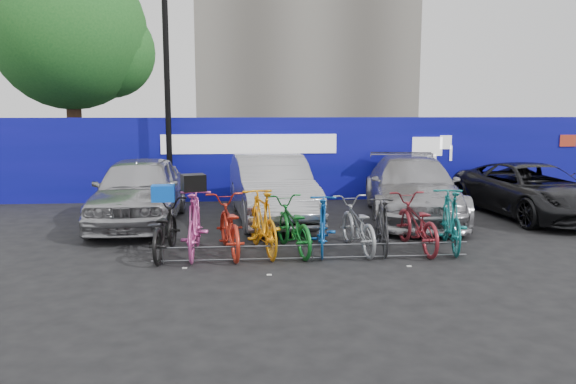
{
  "coord_description": "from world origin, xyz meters",
  "views": [
    {
      "loc": [
        -1.21,
        -10.15,
        2.67
      ],
      "look_at": [
        -0.22,
        2.0,
        0.84
      ],
      "focal_mm": 35.0,
      "sensor_mm": 36.0,
      "label": 1
    }
  ],
  "objects": [
    {
      "name": "car_2",
      "position": [
        2.91,
        3.1,
        0.74
      ],
      "size": [
        2.88,
        5.37,
        1.48
      ],
      "primitive_type": "imported",
      "rotation": [
        0.0,
        0.0,
        -0.16
      ],
      "color": "#A7A6AB",
      "rests_on": "ground"
    },
    {
      "name": "bike_4",
      "position": [
        -0.3,
        0.03,
        0.51
      ],
      "size": [
        1.09,
        2.03,
        1.01
      ],
      "primitive_type": "imported",
      "rotation": [
        0.0,
        0.0,
        3.37
      ],
      "color": "#116922",
      "rests_on": "ground"
    },
    {
      "name": "cargo_crate",
      "position": [
        -2.63,
        -0.05,
        1.16
      ],
      "size": [
        0.42,
        0.33,
        0.29
      ],
      "primitive_type": "cube",
      "rotation": [
        0.0,
        0.0,
        0.06
      ],
      "color": "blue",
      "rests_on": "bike_0"
    },
    {
      "name": "bike_1",
      "position": [
        -2.09,
        -0.06,
        0.6
      ],
      "size": [
        0.58,
        1.99,
        1.19
      ],
      "primitive_type": "imported",
      "rotation": [
        0.0,
        0.0,
        3.13
      ],
      "color": "#C94696",
      "rests_on": "ground"
    },
    {
      "name": "bike_rack",
      "position": [
        -0.0,
        -0.6,
        0.16
      ],
      "size": [
        5.6,
        0.03,
        0.3
      ],
      "color": "#595B60",
      "rests_on": "ground"
    },
    {
      "name": "cargo_topcase",
      "position": [
        -2.09,
        -0.06,
        1.34
      ],
      "size": [
        0.49,
        0.46,
        0.3
      ],
      "primitive_type": "cube",
      "rotation": [
        0.0,
        0.0,
        0.28
      ],
      "color": "black",
      "rests_on": "bike_1"
    },
    {
      "name": "bike_3",
      "position": [
        -0.85,
        -0.02,
        0.6
      ],
      "size": [
        0.96,
        2.06,
        1.19
      ],
      "primitive_type": "imported",
      "rotation": [
        0.0,
        0.0,
        3.35
      ],
      "color": "orange",
      "rests_on": "ground"
    },
    {
      "name": "ground",
      "position": [
        0.0,
        0.0,
        0.0
      ],
      "size": [
        100.0,
        100.0,
        0.0
      ],
      "primitive_type": "plane",
      "color": "black",
      "rests_on": "ground"
    },
    {
      "name": "car_0",
      "position": [
        -3.59,
        2.89,
        0.79
      ],
      "size": [
        1.93,
        4.65,
        1.57
      ],
      "primitive_type": "imported",
      "rotation": [
        0.0,
        0.0,
        0.02
      ],
      "color": "#ABABAF",
      "rests_on": "ground"
    },
    {
      "name": "lamppost",
      "position": [
        -3.2,
        5.4,
        3.27
      ],
      "size": [
        0.25,
        0.5,
        6.11
      ],
      "color": "black",
      "rests_on": "ground"
    },
    {
      "name": "car_1",
      "position": [
        -0.53,
        3.07,
        0.77
      ],
      "size": [
        2.09,
        4.83,
        1.54
      ],
      "primitive_type": "imported",
      "rotation": [
        0.0,
        0.0,
        0.1
      ],
      "color": "#A3A4A8",
      "rests_on": "ground"
    },
    {
      "name": "bike_7",
      "position": [
        1.39,
        -0.02,
        0.5
      ],
      "size": [
        0.67,
        1.7,
        0.99
      ],
      "primitive_type": "imported",
      "rotation": [
        0.0,
        0.0,
        3.02
      ],
      "color": "#262729",
      "rests_on": "ground"
    },
    {
      "name": "bike_9",
      "position": [
        2.7,
        -0.04,
        0.58
      ],
      "size": [
        0.89,
        2.0,
        1.16
      ],
      "primitive_type": "imported",
      "rotation": [
        0.0,
        0.0,
        2.96
      ],
      "color": "#126666",
      "rests_on": "ground"
    },
    {
      "name": "hoarding",
      "position": [
        0.01,
        6.0,
        1.2
      ],
      "size": [
        22.0,
        0.18,
        2.4
      ],
      "color": "#0A0F8A",
      "rests_on": "ground"
    },
    {
      "name": "tree",
      "position": [
        -6.77,
        10.06,
        5.07
      ],
      "size": [
        5.4,
        5.2,
        7.8
      ],
      "color": "#382314",
      "rests_on": "ground"
    },
    {
      "name": "car_3",
      "position": [
        5.92,
        2.99,
        0.66
      ],
      "size": [
        2.67,
        4.92,
        1.31
      ],
      "primitive_type": "imported",
      "rotation": [
        0.0,
        0.0,
        0.11
      ],
      "color": "black",
      "rests_on": "ground"
    },
    {
      "name": "bike_0",
      "position": [
        -2.63,
        -0.05,
        0.51
      ],
      "size": [
        0.79,
        1.96,
        1.01
      ],
      "primitive_type": "imported",
      "rotation": [
        0.0,
        0.0,
        3.08
      ],
      "color": "black",
      "rests_on": "ground"
    },
    {
      "name": "bike_6",
      "position": [
        0.93,
        0.03,
        0.5
      ],
      "size": [
        0.88,
        1.96,
        0.99
      ],
      "primitive_type": "imported",
      "rotation": [
        0.0,
        0.0,
        3.26
      ],
      "color": "#929599",
      "rests_on": "ground"
    },
    {
      "name": "bike_5",
      "position": [
        0.27,
        -0.03,
        0.53
      ],
      "size": [
        0.77,
        1.81,
        1.06
      ],
      "primitive_type": "imported",
      "rotation": [
        0.0,
        0.0,
        2.98
      ],
      "color": "#114D9F",
      "rests_on": "ground"
    },
    {
      "name": "bike_2",
      "position": [
        -1.47,
        -0.0,
        0.53
      ],
      "size": [
        1.04,
        2.11,
        1.06
      ],
      "primitive_type": "imported",
      "rotation": [
        0.0,
        0.0,
        3.31
      ],
      "color": "red",
      "rests_on": "ground"
    },
    {
      "name": "bike_8",
      "position": [
        2.05,
        -0.0,
        0.52
      ],
      "size": [
        0.84,
        2.03,
        1.04
      ],
      "primitive_type": "imported",
      "rotation": [
        0.0,
        0.0,
        3.21
      ],
      "color": "maroon",
      "rests_on": "ground"
    }
  ]
}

